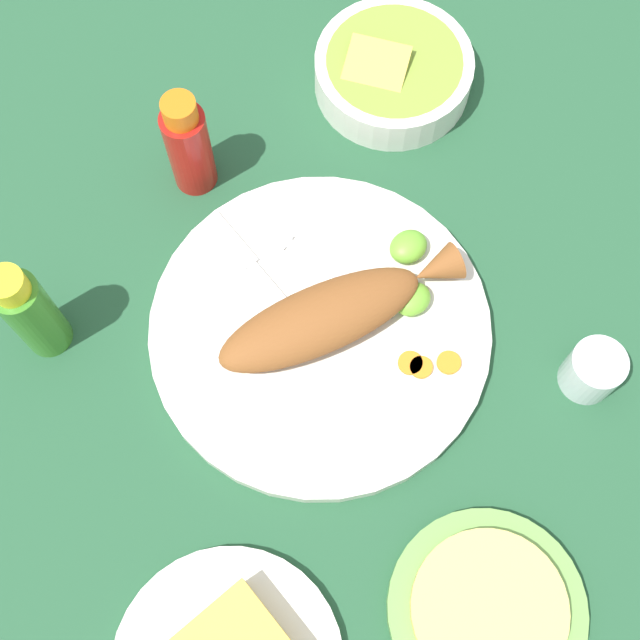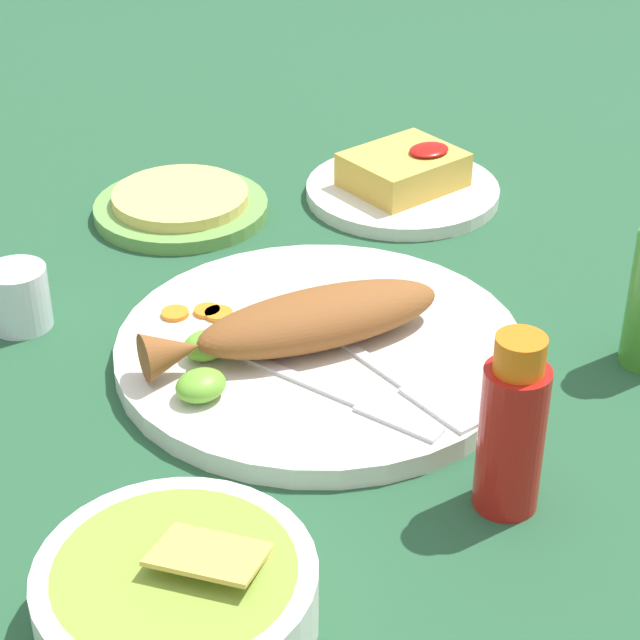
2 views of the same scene
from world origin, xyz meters
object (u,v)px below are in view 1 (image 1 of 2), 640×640
Objects in this scene: tortilla_plate at (487,610)px; hot_sauce_bottle_red at (188,146)px; fork_far at (296,248)px; fork_near at (257,271)px; fried_fish at (332,314)px; guacamole_bowl at (393,71)px; hot_sauce_bottle_green at (30,312)px; salt_cup at (591,372)px; main_plate at (320,330)px.

hot_sauce_bottle_red is at bearing -97.57° from tortilla_plate.
fork_near is at bearing 68.05° from fork_far.
fried_fish is 0.30m from guacamole_bowl.
hot_sauce_bottle_green is 2.56× the size of salt_cup.
fork_far is 3.28× the size of salt_cup.
fork_near is 0.39m from tortilla_plate.
fork_near is (0.01, -0.09, 0.01)m from main_plate.
salt_cup is at bearing -147.11° from fork_near.
fried_fish is 0.30m from tortilla_plate.
hot_sauce_bottle_red reaches higher than fork_far.
fried_fish is 0.23m from hot_sauce_bottle_red.
main_plate is 1.31× the size of fried_fish.
salt_cup reaches higher than fork_near.
hot_sauce_bottle_green is (0.21, -0.17, 0.06)m from main_plate.
fried_fish is at bearing -103.08° from tortilla_plate.
fried_fish reaches higher than tortilla_plate.
fork_far is 1.33× the size of hot_sauce_bottle_red.
fried_fish is (-0.01, 0.00, 0.03)m from main_plate.
fork_far reaches higher than main_plate.
fork_near reaches higher than tortilla_plate.
hot_sauce_bottle_red is at bearing -11.07° from guacamole_bowl.
tortilla_plate is at bearing 79.33° from main_plate.
fork_far is 0.31m from salt_cup.
hot_sauce_bottle_green reaches higher than main_plate.
hot_sauce_bottle_green reaches higher than tortilla_plate.
fried_fish is 1.40× the size of fork_near.
fork_far is 0.27m from hot_sauce_bottle_green.
main_plate is at bearing 34.89° from guacamole_bowl.
guacamole_bowl is (-0.26, -0.09, 0.01)m from fork_near.
guacamole_bowl is at bearing 168.93° from hot_sauce_bottle_red.
hot_sauce_bottle_red is 0.53m from tortilla_plate.
fried_fish is 1.45× the size of tortilla_plate.
fork_far is (-0.05, 0.01, 0.00)m from fork_near.
fork_far is (-0.04, -0.08, 0.01)m from main_plate.
salt_cup is at bearing 77.69° from guacamole_bowl.
hot_sauce_bottle_red reaches higher than main_plate.
fork_near is at bearing -83.28° from main_plate.
fork_far is at bearing -114.13° from main_plate.
fork_near is 1.07× the size of guacamole_bowl.
guacamole_bowl is at bearing -123.02° from tortilla_plate.
salt_cup is at bearing -157.27° from tortilla_plate.
salt_cup is at bearing 143.11° from fried_fish.
tortilla_plate is (0.05, 0.38, -0.01)m from fork_near.
salt_cup is at bearing 129.61° from main_plate.
salt_cup reaches higher than fork_far.
fork_far is 1.28× the size of hot_sauce_bottle_green.
hot_sauce_bottle_red is at bearing -6.10° from fork_far.
fork_far is at bearing -103.70° from tortilla_plate.
fried_fish is at bearing -164.69° from fork_near.
hot_sauce_bottle_green reaches higher than fork_far.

